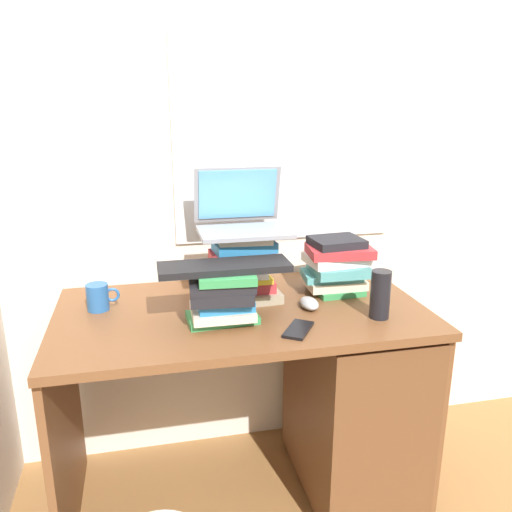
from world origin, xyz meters
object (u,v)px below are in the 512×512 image
cell_phone (298,330)px  book_stack_keyboard_riser (223,296)px  book_stack_tall (244,270)px  book_stack_side (337,265)px  mug (98,297)px  computer_mouse (309,303)px  desk (327,391)px  keyboard (224,267)px  laptop (241,216)px  water_bottle (380,294)px

cell_phone → book_stack_keyboard_riser: bearing=-174.6°
book_stack_tall → book_stack_keyboard_riser: book_stack_tall is taller
book_stack_side → mug: (-0.87, 0.02, -0.06)m
book_stack_keyboard_riser → computer_mouse: 0.33m
desk → keyboard: bearing=-169.5°
desk → computer_mouse: computer_mouse is taller
desk → keyboard: (-0.40, -0.07, 0.55)m
book_stack_tall → computer_mouse: book_stack_tall is taller
book_stack_side → mug: size_ratio=2.30×
mug → book_stack_keyboard_riser: bearing=-26.2°
laptop → water_bottle: bearing=-37.8°
laptop → water_bottle: (0.41, -0.32, -0.22)m
water_bottle → book_stack_side: bearing=102.0°
book_stack_keyboard_riser → book_stack_side: book_stack_side is taller
desk → keyboard: 0.68m
book_stack_tall → book_stack_side: size_ratio=0.97×
book_stack_tall → keyboard: size_ratio=0.60×
book_stack_side → cell_phone: size_ratio=1.91×
water_bottle → book_stack_keyboard_riser: bearing=171.9°
book_stack_side → cell_phone: (-0.24, -0.30, -0.10)m
mug → laptop: bearing=4.6°
book_stack_keyboard_riser → water_bottle: size_ratio=1.44×
keyboard → cell_phone: keyboard is taller
book_stack_tall → book_stack_keyboard_riser: (-0.11, -0.19, -0.02)m
book_stack_keyboard_riser → cell_phone: book_stack_keyboard_riser is taller
book_stack_side → water_bottle: bearing=-78.0°
book_stack_side → water_bottle: (0.05, -0.26, -0.03)m
desk → mug: mug is taller
laptop → keyboard: size_ratio=0.76×
book_stack_side → laptop: 0.41m
book_stack_tall → mug: book_stack_tall is taller
desk → laptop: 0.74m
mug → water_bottle: bearing=-16.5°
keyboard → book_stack_side: bearing=22.2°
book_stack_tall → cell_phone: (0.11, -0.31, -0.11)m
keyboard → cell_phone: bearing=-29.2°
book_stack_tall → water_bottle: book_stack_tall is taller
cell_phone → computer_mouse: bearing=95.9°
desk → book_stack_tall: bearing=158.8°
book_stack_keyboard_riser → book_stack_tall: bearing=60.5°
mug → keyboard: bearing=-25.8°
book_stack_tall → book_stack_side: bearing=-0.7°
book_stack_keyboard_riser → computer_mouse: bearing=9.8°
laptop → water_bottle: laptop is taller
mug → desk: bearing=-8.9°
water_bottle → cell_phone: 0.31m
desk → book_stack_keyboard_riser: 0.61m
book_stack_tall → mug: (-0.51, 0.01, -0.07)m
book_stack_keyboard_riser → keyboard: 0.10m
book_stack_side → mug: book_stack_side is taller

